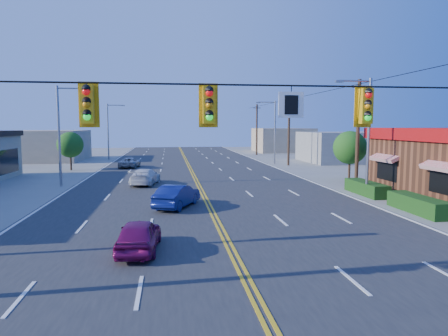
{
  "coord_description": "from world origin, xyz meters",
  "views": [
    {
      "loc": [
        -2.33,
        -11.32,
        4.84
      ],
      "look_at": [
        1.09,
        13.43,
        2.2
      ],
      "focal_mm": 32.0,
      "sensor_mm": 36.0,
      "label": 1
    }
  ],
  "objects": [
    {
      "name": "streetlight_ne",
      "position": [
        10.79,
        38.0,
        4.51
      ],
      "size": [
        2.55,
        0.25,
        8.0
      ],
      "color": "gray",
      "rests_on": "ground"
    },
    {
      "name": "road",
      "position": [
        0.0,
        20.0,
        0.03
      ],
      "size": [
        20.0,
        120.0,
        0.06
      ],
      "primitive_type": "cube",
      "color": "#2D2D30",
      "rests_on": "ground"
    },
    {
      "name": "utility_pole_near",
      "position": [
        12.2,
        18.0,
        4.2
      ],
      "size": [
        0.28,
        0.28,
        8.4
      ],
      "primitive_type": "cylinder",
      "color": "#47301E",
      "rests_on": "ground"
    },
    {
      "name": "streetlight_sw",
      "position": [
        -10.79,
        22.0,
        4.51
      ],
      "size": [
        2.55,
        0.25,
        8.0
      ],
      "color": "gray",
      "rests_on": "ground"
    },
    {
      "name": "car_magenta",
      "position": [
        -3.52,
        3.88,
        0.62
      ],
      "size": [
        1.72,
        3.75,
        1.25
      ],
      "primitive_type": "imported",
      "rotation": [
        0.0,
        0.0,
        3.07
      ],
      "color": "#760D4D",
      "rests_on": "ground"
    },
    {
      "name": "utility_pole_mid",
      "position": [
        12.2,
        36.0,
        4.2
      ],
      "size": [
        0.28,
        0.28,
        8.4
      ],
      "primitive_type": "cylinder",
      "color": "#47301E",
      "rests_on": "ground"
    },
    {
      "name": "tree_west",
      "position": [
        -13.0,
        34.0,
        2.79
      ],
      "size": [
        2.8,
        2.8,
        4.2
      ],
      "color": "#47301E",
      "rests_on": "ground"
    },
    {
      "name": "bld_west_far",
      "position": [
        -20.0,
        48.0,
        2.1
      ],
      "size": [
        11.0,
        12.0,
        4.2
      ],
      "primitive_type": "cube",
      "color": "tan",
      "rests_on": "ground"
    },
    {
      "name": "streetlight_nw",
      "position": [
        -10.79,
        48.0,
        4.51
      ],
      "size": [
        2.55,
        0.25,
        8.0
      ],
      "color": "gray",
      "rests_on": "ground"
    },
    {
      "name": "car_silver",
      "position": [
        -6.85,
        35.56,
        0.58
      ],
      "size": [
        2.43,
        4.38,
        1.16
      ],
      "primitive_type": "imported",
      "rotation": [
        0.0,
        0.0,
        3.02
      ],
      "color": "#A7A8AC",
      "rests_on": "ground"
    },
    {
      "name": "bld_east_mid",
      "position": [
        22.0,
        40.0,
        2.0
      ],
      "size": [
        12.0,
        10.0,
        4.0
      ],
      "primitive_type": "cube",
      "color": "gray",
      "rests_on": "ground"
    },
    {
      "name": "ground",
      "position": [
        0.0,
        0.0,
        0.0
      ],
      "size": [
        160.0,
        160.0,
        0.0
      ],
      "primitive_type": "plane",
      "color": "gray",
      "rests_on": "ground"
    },
    {
      "name": "car_white",
      "position": [
        -4.31,
        21.71,
        0.65
      ],
      "size": [
        2.59,
        4.75,
        1.31
      ],
      "primitive_type": "imported",
      "rotation": [
        0.0,
        0.0,
        2.96
      ],
      "color": "silver",
      "rests_on": "ground"
    },
    {
      "name": "streetlight_se",
      "position": [
        10.79,
        14.0,
        4.51
      ],
      "size": [
        2.55,
        0.25,
        8.0
      ],
      "color": "gray",
      "rests_on": "ground"
    },
    {
      "name": "tree_kfc_rear",
      "position": [
        13.5,
        22.0,
        2.93
      ],
      "size": [
        2.94,
        2.94,
        4.41
      ],
      "color": "#47301E",
      "rests_on": "ground"
    },
    {
      "name": "bld_east_far",
      "position": [
        19.0,
        62.0,
        2.2
      ],
      "size": [
        10.0,
        10.0,
        4.4
      ],
      "primitive_type": "cube",
      "color": "tan",
      "rests_on": "ground"
    },
    {
      "name": "utility_pole_far",
      "position": [
        12.2,
        54.0,
        4.2
      ],
      "size": [
        0.28,
        0.28,
        8.4
      ],
      "primitive_type": "cylinder",
      "color": "#47301E",
      "rests_on": "ground"
    },
    {
      "name": "car_blue",
      "position": [
        -1.9,
        12.08,
        0.67
      ],
      "size": [
        2.98,
        4.32,
        1.35
      ],
      "primitive_type": "imported",
      "rotation": [
        0.0,
        0.0,
        2.72
      ],
      "color": "navy",
      "rests_on": "ground"
    },
    {
      "name": "signal_span",
      "position": [
        -0.12,
        0.0,
        4.89
      ],
      "size": [
        24.32,
        0.34,
        9.0
      ],
      "color": "#47301E",
      "rests_on": "ground"
    }
  ]
}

